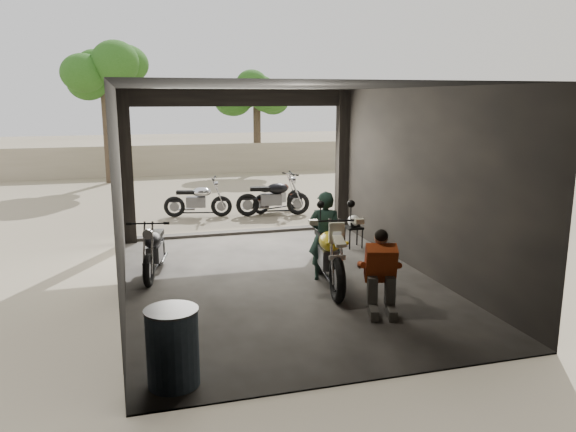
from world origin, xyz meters
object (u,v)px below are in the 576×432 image
main_bike (328,249)px  stool (354,230)px  outside_bike_b (278,193)px  outside_bike_a (198,197)px  rider (325,237)px  sign_post (380,158)px  left_bike (154,246)px  helmet (354,221)px  mechanic (382,275)px  outside_bike_c (273,194)px  oil_drum (173,348)px

main_bike → stool: (1.32, 2.12, -0.25)m
outside_bike_b → stool: bearing=162.5°
outside_bike_a → rider: rider is taller
sign_post → main_bike: bearing=-148.2°
main_bike → left_bike: main_bike is taller
outside_bike_a → sign_post: bearing=-114.0°
main_bike → left_bike: (-2.68, 1.39, -0.11)m
helmet → stool: bearing=82.0°
left_bike → mechanic: (3.01, -2.68, 0.05)m
outside_bike_a → outside_bike_c: size_ratio=0.91×
oil_drum → sign_post: (5.08, 5.86, 1.27)m
stool → oil_drum: size_ratio=0.53×
stool → outside_bike_a: bearing=124.2°
rider → oil_drum: rider is taller
main_bike → sign_post: (2.41, 3.28, 1.07)m
stool → sign_post: (1.08, 1.16, 1.32)m
left_bike → rider: size_ratio=1.01×
outside_bike_a → outside_bike_b: bearing=-74.1°
sign_post → outside_bike_c: bearing=105.6°
stool → mechanic: bearing=-106.2°
rider → oil_drum: size_ratio=1.78×
mechanic → sign_post: bearing=83.3°
outside_bike_c → oil_drum: (-3.22, -8.28, -0.13)m
left_bike → mechanic: bearing=-29.7°
left_bike → oil_drum: bearing=-78.0°
left_bike → oil_drum: size_ratio=1.80×
stool → helmet: bearing=-119.5°
outside_bike_c → main_bike: bearing=-177.6°
left_bike → oil_drum: (0.00, -3.97, -0.09)m
outside_bike_b → stool: size_ratio=3.25×
outside_bike_b → helmet: outside_bike_b is taller
mechanic → oil_drum: (-3.01, -1.29, -0.14)m
outside_bike_c → outside_bike_a: bearing=86.9°
main_bike → outside_bike_c: 5.73m
rider → left_bike: bearing=0.9°
mechanic → oil_drum: bearing=-139.1°
outside_bike_a → helmet: (2.66, -3.98, 0.06)m
outside_bike_b → stool: 4.12m
sign_post → stool: bearing=-154.8°
left_bike → oil_drum: 3.97m
main_bike → left_bike: size_ratio=1.23×
outside_bike_b → outside_bike_a: bearing=69.0°
outside_bike_c → mechanic: bearing=-173.9°
outside_bike_b → helmet: (0.48, -4.12, 0.08)m
outside_bike_a → mechanic: 7.55m
helmet → oil_drum: oil_drum is taller
outside_bike_c → mechanic: (-0.21, -6.99, 0.01)m
helmet → oil_drum: 6.13m
rider → oil_drum: (-2.73, -2.90, -0.33)m
outside_bike_a → helmet: outside_bike_a is taller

